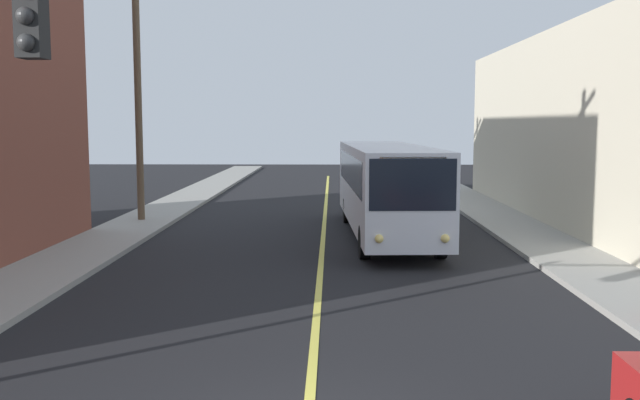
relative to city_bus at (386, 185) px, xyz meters
name	(u,v)px	position (x,y,z in m)	size (l,w,h in m)	color
sidewalk_left	(49,270)	(-9.45, -6.38, -1.74)	(2.50, 90.00, 0.15)	gray
sidewalk_right	(595,272)	(5.05, -6.38, -1.74)	(2.50, 90.00, 0.15)	gray
lane_stripe_center	(323,242)	(-2.20, -1.38, -1.81)	(0.16, 60.00, 0.01)	#D8CC4C
city_bus	(386,185)	(0.00, 0.00, 0.00)	(3.09, 12.24, 3.20)	silver
utility_pole_mid	(137,66)	(-9.54, 3.16, 4.41)	(2.40, 0.28, 11.11)	brown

